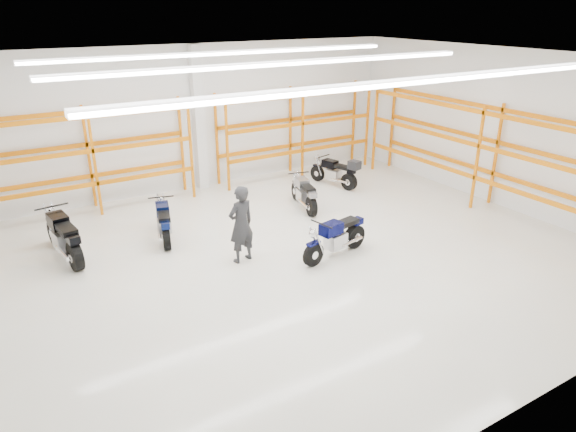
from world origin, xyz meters
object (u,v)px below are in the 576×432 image
motorcycle_back_a (64,238)px  motorcycle_main (338,237)px  motorcycle_back_b (164,223)px  structural_column (199,119)px  motorcycle_back_d (337,172)px  standing_man (241,224)px  motorcycle_back_c (304,194)px

motorcycle_back_a → motorcycle_main: bearing=-29.4°
motorcycle_back_b → structural_column: (2.39, 3.31, 1.80)m
motorcycle_back_a → structural_column: size_ratio=0.51×
motorcycle_back_b → motorcycle_back_d: 6.29m
motorcycle_back_a → standing_man: 4.17m
motorcycle_back_b → structural_column: bearing=54.2°
motorcycle_main → motorcycle_back_c: motorcycle_main is taller
motorcycle_back_d → standing_man: 5.96m
standing_man → motorcycle_main: bearing=143.9°
motorcycle_back_c → standing_man: standing_man is taller
motorcycle_back_d → structural_column: structural_column is taller
motorcycle_back_d → standing_man: size_ratio=1.06×
motorcycle_main → motorcycle_back_b: motorcycle_main is taller
motorcycle_back_c → structural_column: 4.21m
motorcycle_main → motorcycle_back_c: bearing=71.9°
motorcycle_back_a → motorcycle_back_c: size_ratio=1.21×
motorcycle_back_b → structural_column: size_ratio=0.43×
motorcycle_main → motorcycle_back_a: size_ratio=0.86×
motorcycle_back_a → standing_man: standing_man is taller
standing_man → motorcycle_back_a: bearing=-44.5°
motorcycle_main → structural_column: 6.61m
motorcycle_back_b → standing_man: size_ratio=1.05×
motorcycle_back_b → motorcycle_back_a: bearing=176.5°
motorcycle_back_b → motorcycle_back_d: (6.20, 1.09, 0.03)m
motorcycle_main → structural_column: bearing=97.6°
motorcycle_main → standing_man: bearing=156.0°
motorcycle_main → standing_man: 2.31m
motorcycle_back_d → structural_column: size_ratio=0.43×
motorcycle_main → structural_column: size_ratio=0.44×
motorcycle_back_a → motorcycle_back_c: (6.55, -0.18, -0.09)m
motorcycle_back_d → structural_column: (-3.81, 2.22, 1.77)m
motorcycle_main → motorcycle_back_b: bearing=137.2°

